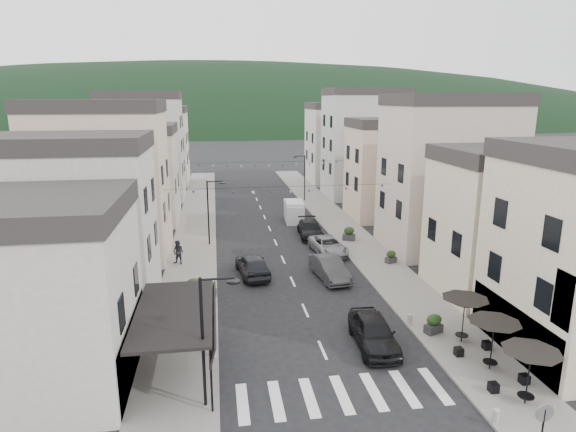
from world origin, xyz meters
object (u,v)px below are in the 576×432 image
parked_car_d (310,229)px  delivery_van (294,211)px  parked_car_b (329,268)px  parked_car_c (328,245)px  pedestrian_b (178,252)px  pedestrian_a (181,296)px  parked_car_a (374,332)px  parked_car_e (253,265)px

parked_car_d → delivery_van: bearing=97.7°
parked_car_b → parked_car_c: bearing=70.6°
parked_car_b → pedestrian_b: bearing=150.5°
parked_car_d → parked_car_c: bearing=-81.1°
parked_car_c → pedestrian_a: (-11.84, -9.75, 0.21)m
parked_car_a → parked_car_b: parked_car_a is taller
parked_car_c → parked_car_e: parked_car_e is taller
parked_car_c → delivery_van: size_ratio=1.05×
parked_car_a → parked_car_c: size_ratio=0.97×
parked_car_e → parked_car_d: bearing=-130.7°
parked_car_b → delivery_van: (0.22, 17.69, 0.30)m
parked_car_d → pedestrian_a: pedestrian_a is taller
parked_car_a → pedestrian_b: pedestrian_b is taller
parked_car_c → parked_car_e: 8.19m
parked_car_b → pedestrian_a: size_ratio=3.10×
parked_car_a → pedestrian_b: (-11.29, 14.86, 0.25)m
parked_car_b → parked_car_d: (0.76, 11.13, -0.05)m
parked_car_c → delivery_van: delivery_van is taller
delivery_van → pedestrian_b: 17.40m
pedestrian_b → parked_car_e: bearing=-4.5°
parked_car_d → parked_car_e: parked_car_e is taller
parked_car_a → parked_car_e: bearing=118.3°
delivery_van → parked_car_e: bearing=-105.7°
parked_car_e → delivery_van: (5.82, 16.22, 0.26)m
parked_car_e → pedestrian_b: bearing=-36.5°
pedestrian_a → parked_car_a: bearing=-42.8°
pedestrian_a → pedestrian_b: pedestrian_b is taller
parked_car_d → pedestrian_a: 18.77m
delivery_van → pedestrian_b: bearing=-127.3°
parked_car_e → pedestrian_a: size_ratio=3.13×
parked_car_b → parked_car_d: size_ratio=0.94×
delivery_van → parked_car_a: bearing=-86.4°
parked_car_b → delivery_van: bearing=82.2°
delivery_van → parked_car_d: bearing=-81.3°
parked_car_c → delivery_van: bearing=88.6°
parked_car_d → parked_car_e: size_ratio=1.06×
parked_car_b → parked_car_c: parked_car_b is taller
parked_car_b → pedestrian_a: (-10.55, -3.86, 0.10)m
parked_car_a → parked_car_b: 10.20m
parked_car_a → pedestrian_a: pedestrian_a is taller
parked_car_c → pedestrian_b: 12.65m
parked_car_b → pedestrian_a: 11.23m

